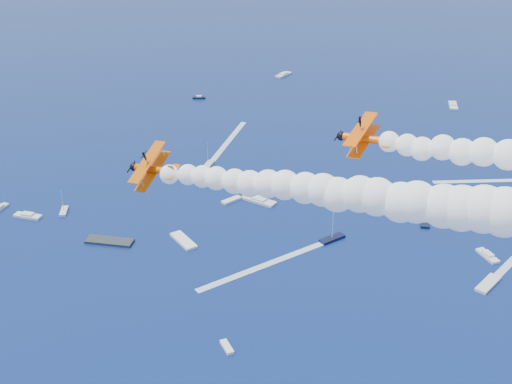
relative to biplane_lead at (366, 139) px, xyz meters
The scene contains 5 objects.
biplane_lead is the anchor object (origin of this frame).
biplane_trail 31.48m from the biplane_lead, 154.87° to the right, with size 8.02×9.00×5.42m, color #D95504, non-canonical shape.
smoke_trail_trail 9.99m from the biplane_lead, 84.55° to the right, with size 57.96×13.97×10.90m, color white, non-canonical shape.
spectator_boats 102.78m from the biplane_lead, 105.47° to the left, with size 237.14×200.26×0.70m.
boat_wakes 108.74m from the biplane_lead, 111.24° to the left, with size 117.27×110.55×0.04m.
Camera 1 is at (56.90, -56.76, 93.28)m, focal length 48.07 mm.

